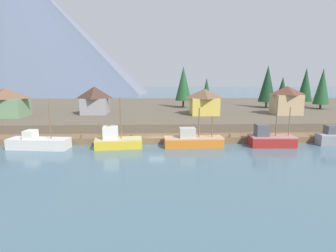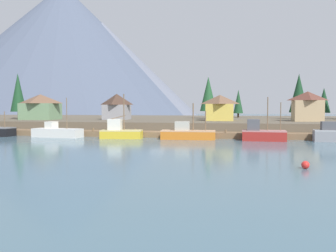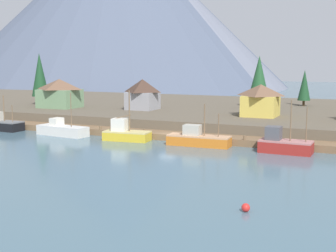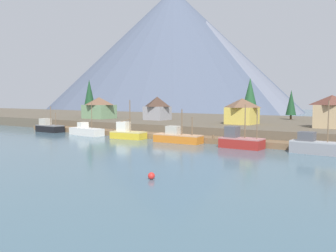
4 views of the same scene
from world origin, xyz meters
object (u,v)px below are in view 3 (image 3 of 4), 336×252
(conifer_near_right, at_px, (259,77))
(fishing_boat_yellow, at_px, (126,133))
(fishing_boat_orange, at_px, (198,139))
(house_green, at_px, (60,93))
(fishing_boat_red, at_px, (284,144))
(channel_buoy, at_px, (246,208))
(conifer_near_left, at_px, (304,85))
(house_grey, at_px, (143,94))
(fishing_boat_black, at_px, (1,124))
(house_yellow, at_px, (261,100))
(fishing_boat_white, at_px, (62,130))
(conifer_back_left, at_px, (40,75))

(conifer_near_right, bearing_deg, fishing_boat_yellow, -112.07)
(fishing_boat_orange, xyz_separation_m, house_green, (-36.78, 16.48, 4.54))
(fishing_boat_red, relative_size, channel_buoy, 10.08)
(conifer_near_left, distance_m, conifer_near_right, 12.18)
(fishing_boat_orange, relative_size, house_grey, 1.53)
(fishing_boat_black, relative_size, house_yellow, 1.22)
(fishing_boat_black, xyz_separation_m, conifer_near_right, (38.18, 31.80, 7.69))
(fishing_boat_white, relative_size, conifer_back_left, 0.82)
(fishing_boat_white, relative_size, conifer_near_right, 0.87)
(house_grey, bearing_deg, conifer_near_left, 36.23)
(fishing_boat_white, height_order, fishing_boat_orange, fishing_boat_white)
(fishing_boat_yellow, bearing_deg, conifer_near_left, 57.21)
(house_grey, bearing_deg, conifer_near_right, 29.20)
(conifer_near_left, height_order, channel_buoy, conifer_near_left)
(conifer_near_right, bearing_deg, channel_buoy, -77.72)
(fishing_boat_orange, relative_size, house_yellow, 1.48)
(fishing_boat_black, bearing_deg, conifer_near_left, 43.87)
(fishing_boat_red, bearing_deg, conifer_near_right, 110.68)
(fishing_boat_red, xyz_separation_m, house_green, (-48.99, 16.59, 4.39))
(fishing_boat_red, distance_m, house_yellow, 20.50)
(fishing_boat_orange, bearing_deg, conifer_near_left, 75.10)
(fishing_boat_white, relative_size, fishing_boat_red, 1.33)
(fishing_boat_black, relative_size, house_grey, 1.27)
(house_grey, bearing_deg, fishing_boat_white, -101.68)
(fishing_boat_red, bearing_deg, fishing_boat_white, -177.84)
(fishing_boat_orange, distance_m, house_grey, 28.37)
(fishing_boat_black, distance_m, fishing_boat_red, 49.12)
(fishing_boat_black, height_order, channel_buoy, fishing_boat_black)
(house_green, bearing_deg, channel_buoy, -40.01)
(fishing_boat_red, relative_size, house_green, 0.87)
(fishing_boat_black, bearing_deg, house_yellow, 26.10)
(conifer_back_left, bearing_deg, fishing_boat_black, -67.75)
(house_grey, height_order, conifer_back_left, conifer_back_left)
(fishing_boat_red, relative_size, conifer_near_right, 0.66)
(fishing_boat_yellow, bearing_deg, conifer_back_left, 141.49)
(fishing_boat_yellow, relative_size, conifer_near_left, 0.99)
(conifer_near_left, xyz_separation_m, conifer_near_right, (-7.71, -9.24, 1.84))
(house_grey, height_order, house_yellow, house_grey)
(conifer_near_left, distance_m, channel_buoy, 67.49)
(conifer_back_left, bearing_deg, fishing_boat_yellow, -32.35)
(house_green, distance_m, channel_buoy, 66.29)
(house_yellow, xyz_separation_m, channel_buoy, (9.12, -44.51, -5.01))
(house_green, bearing_deg, house_grey, 12.10)
(house_grey, distance_m, channel_buoy, 57.15)
(fishing_boat_red, height_order, channel_buoy, fishing_boat_red)
(fishing_boat_red, bearing_deg, channel_buoy, -84.67)
(conifer_near_left, relative_size, channel_buoy, 11.08)
(conifer_back_left, bearing_deg, channel_buoy, -38.41)
(fishing_boat_white, height_order, house_yellow, house_yellow)
(house_yellow, bearing_deg, fishing_boat_red, -68.08)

